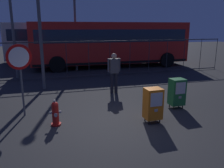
% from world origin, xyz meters
% --- Properties ---
extents(ground_plane, '(60.00, 60.00, 0.00)m').
position_xyz_m(ground_plane, '(0.00, 0.00, 0.00)').
color(ground_plane, '#262628').
extents(fire_hydrant, '(0.33, 0.31, 0.75)m').
position_xyz_m(fire_hydrant, '(-1.58, 0.50, 0.35)').
color(fire_hydrant, red).
rests_on(fire_hydrant, ground_plane).
extents(newspaper_box_primary, '(0.48, 0.42, 1.02)m').
position_xyz_m(newspaper_box_primary, '(1.14, -0.10, 0.57)').
color(newspaper_box_primary, black).
rests_on(newspaper_box_primary, ground_plane).
extents(newspaper_box_secondary, '(0.48, 0.42, 1.02)m').
position_xyz_m(newspaper_box_secondary, '(2.48, 0.77, 0.57)').
color(newspaper_box_secondary, black).
rests_on(newspaper_box_secondary, ground_plane).
extents(stop_sign, '(0.71, 0.31, 2.23)m').
position_xyz_m(stop_sign, '(-2.48, 1.53, 1.60)').
color(stop_sign, '#4C4F54').
rests_on(stop_sign, ground_plane).
extents(pedestrian, '(0.55, 0.22, 1.67)m').
position_xyz_m(pedestrian, '(0.98, 3.16, 0.95)').
color(pedestrian, black).
rests_on(pedestrian, ground_plane).
extents(fence_barrier, '(18.03, 0.04, 2.00)m').
position_xyz_m(fence_barrier, '(0.00, 6.51, 1.02)').
color(fence_barrier, '#2D2D33').
rests_on(fence_barrier, ground_plane).
extents(bus_near, '(10.59, 3.09, 3.00)m').
position_xyz_m(bus_near, '(2.74, 9.51, 1.71)').
color(bus_near, red).
rests_on(bus_near, ground_plane).
extents(bus_far, '(10.65, 3.36, 3.00)m').
position_xyz_m(bus_far, '(0.76, 13.23, 1.71)').
color(bus_far, beige).
rests_on(bus_far, ground_plane).
extents(street_light_near_left, '(0.32, 0.32, 6.55)m').
position_xyz_m(street_light_near_left, '(0.25, 8.76, 3.83)').
color(street_light_near_left, '#4C4F54').
rests_on(street_light_near_left, ground_plane).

